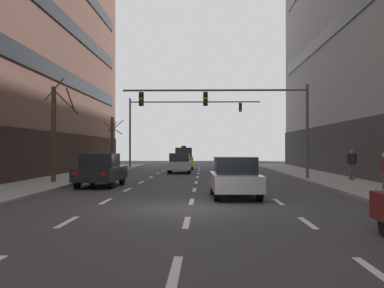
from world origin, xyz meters
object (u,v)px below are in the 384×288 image
Objects in this scene: pedestrian_1 at (352,162)px; traffic_signal_0 at (237,108)px; street_tree_0 at (112,142)px; car_driving_0 at (180,163)px; taxi_driving_3 at (184,159)px; traffic_signal_1 at (172,117)px; car_driving_2 at (235,178)px; street_tree_1 at (54,131)px; car_driving_1 at (101,170)px.

traffic_signal_0 is at bearing 165.67° from pedestrian_1.
traffic_signal_0 is at bearing -52.79° from street_tree_0.
street_tree_0 reaches higher than car_driving_0.
traffic_signal_1 reaches higher than taxi_driving_3.
street_tree_0 is 2.66× the size of pedestrian_1.
car_driving_2 is 11.30m from pedestrian_1.
traffic_signal_1 reaches higher than street_tree_1.
street_tree_0 is at bearing 90.11° from street_tree_1.
taxi_driving_3 is at bearing 89.79° from car_driving_0.
traffic_signal_0 is 16.81m from street_tree_0.
pedestrian_1 reaches higher than car_driving_2.
traffic_signal_1 is at bearing 37.18° from street_tree_0.
traffic_signal_0 is 2.46× the size of street_tree_0.
street_tree_1 is (-4.98, -20.49, -2.09)m from traffic_signal_1.
taxi_driving_3 is 2.45× the size of pedestrian_1.
taxi_driving_3 is (-3.09, 25.89, 0.21)m from car_driving_2.
car_driving_1 is 18.58m from street_tree_0.
taxi_driving_3 is 16.36m from traffic_signal_0.
traffic_signal_0 is 1.98× the size of street_tree_1.
car_driving_0 is 0.91× the size of street_tree_0.
traffic_signal_0 is 17.86m from traffic_signal_1.
taxi_driving_3 reaches higher than car_driving_0.
traffic_signal_0 is at bearing 34.46° from car_driving_1.
car_driving_2 is 0.39× the size of traffic_signal_0.
taxi_driving_3 is 0.92× the size of street_tree_0.
car_driving_0 is 6.96m from taxi_driving_3.
traffic_signal_1 is at bearing 84.49° from car_driving_1.
taxi_driving_3 is at bearing -52.60° from traffic_signal_1.
pedestrian_1 is (7.17, 8.73, 0.35)m from car_driving_2.
traffic_signal_1 is at bearing 127.40° from taxi_driving_3.
traffic_signal_0 is (7.23, 4.96, 3.54)m from car_driving_1.
street_tree_1 is 16.63m from pedestrian_1.
traffic_signal_0 is at bearing -65.45° from car_driving_0.
traffic_signal_1 is 2.21× the size of street_tree_1.
traffic_signal_0 reaches higher than car_driving_0.
street_tree_0 reaches higher than car_driving_2.
car_driving_2 is at bearing -80.65° from car_driving_0.
street_tree_1 reaches higher than taxi_driving_3.
car_driving_1 is at bearing -99.24° from taxi_driving_3.
traffic_signal_1 is (-5.10, 17.11, 0.59)m from traffic_signal_0.
street_tree_1 is at bearing 143.04° from car_driving_2.
car_driving_0 is 14.50m from pedestrian_1.
pedestrian_1 reaches higher than car_driving_1.
traffic_signal_1 reaches higher than pedestrian_1.
traffic_signal_1 is (-4.30, 27.47, 4.16)m from car_driving_2.
traffic_signal_1 is 2.74× the size of street_tree_0.
taxi_driving_3 is 0.74× the size of street_tree_1.
traffic_signal_1 is (-1.18, 8.53, 4.18)m from car_driving_0.
car_driving_0 is at bearing 114.55° from traffic_signal_0.
car_driving_0 is at bearing 76.27° from car_driving_1.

